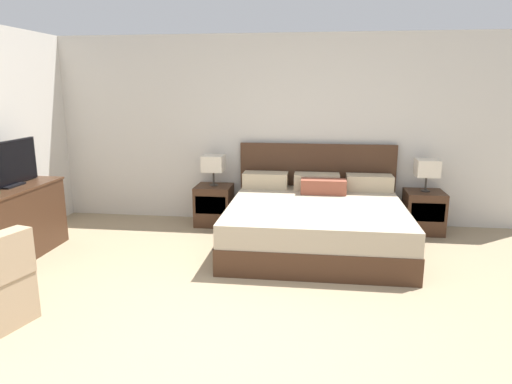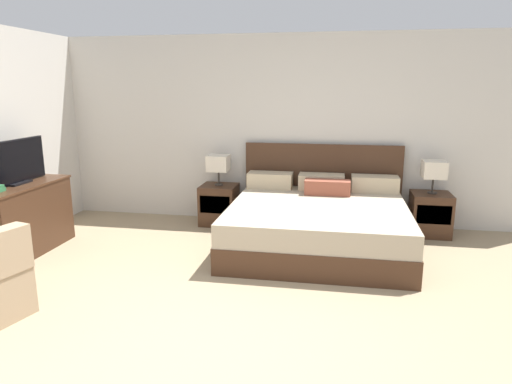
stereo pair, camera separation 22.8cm
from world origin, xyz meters
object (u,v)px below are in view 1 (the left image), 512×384
object	(u,v)px
nightstand_left	(214,205)
table_lamp_left	(213,164)
table_lamp_right	(427,168)
tv	(7,165)
nightstand_right	(423,212)
bed	(316,221)
dresser	(13,221)

from	to	relation	value
nightstand_left	table_lamp_left	world-z (taller)	table_lamp_left
table_lamp_left	table_lamp_right	xyz separation A→B (m)	(2.73, 0.00, 0.00)
table_lamp_left	table_lamp_right	world-z (taller)	same
tv	nightstand_left	bearing A→B (deg)	37.46
table_lamp_left	nightstand_right	bearing A→B (deg)	-0.03
nightstand_right	table_lamp_right	size ratio (longest dim) A/B	1.30
bed	nightstand_left	size ratio (longest dim) A/B	3.87
bed	table_lamp_left	world-z (taller)	bed
nightstand_left	tv	xyz separation A→B (m)	(-1.90, -1.45, 0.75)
table_lamp_left	dresser	bearing A→B (deg)	-142.17
table_lamp_left	tv	bearing A→B (deg)	-142.52
nightstand_left	dresser	size ratio (longest dim) A/B	0.43
nightstand_left	bed	bearing A→B (deg)	-26.72
table_lamp_left	tv	xyz separation A→B (m)	(-1.90, -1.45, 0.19)
nightstand_left	table_lamp_left	bearing A→B (deg)	90.00
nightstand_left	dresser	distance (m)	2.41
bed	dresser	xyz separation A→B (m)	(-3.26, -0.79, 0.11)
nightstand_left	table_lamp_right	bearing A→B (deg)	0.03
bed	tv	world-z (taller)	tv
bed	table_lamp_right	world-z (taller)	bed
nightstand_right	dresser	size ratio (longest dim) A/B	0.43
bed	nightstand_right	distance (m)	1.53
nightstand_left	table_lamp_right	distance (m)	2.79
tv	table_lamp_right	bearing A→B (deg)	17.45
nightstand_left	tv	size ratio (longest dim) A/B	0.56
nightstand_right	table_lamp_left	bearing A→B (deg)	179.97
table_lamp_left	table_lamp_right	size ratio (longest dim) A/B	1.00
nightstand_right	table_lamp_right	distance (m)	0.56
nightstand_right	nightstand_left	bearing A→B (deg)	180.00
nightstand_right	table_lamp_right	bearing A→B (deg)	90.00
dresser	table_lamp_left	bearing A→B (deg)	37.83
table_lamp_left	dresser	world-z (taller)	table_lamp_left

